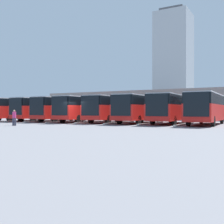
# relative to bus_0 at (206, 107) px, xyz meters

# --- Properties ---
(ground_plane) EXTENTS (600.00, 600.00, 0.00)m
(ground_plane) POSITION_rel_bus_0_xyz_m (13.41, 5.24, -1.83)
(ground_plane) COLOR slate
(bus_0) EXTENTS (2.74, 10.72, 3.27)m
(bus_0) POSITION_rel_bus_0_xyz_m (0.00, 0.00, 0.00)
(bus_0) COLOR red
(bus_0) RESTS_ON ground_plane
(curb_divider_0) EXTENTS (0.35, 7.68, 0.15)m
(curb_divider_0) POSITION_rel_bus_0_xyz_m (1.92, 1.58, -1.75)
(curb_divider_0) COLOR #9E9E99
(curb_divider_0) RESTS_ON ground_plane
(bus_1) EXTENTS (2.74, 10.72, 3.27)m
(bus_1) POSITION_rel_bus_0_xyz_m (3.83, -0.42, 0.00)
(bus_1) COLOR red
(bus_1) RESTS_ON ground_plane
(curb_divider_1) EXTENTS (0.35, 7.68, 0.15)m
(curb_divider_1) POSITION_rel_bus_0_xyz_m (5.75, 1.16, -1.75)
(curb_divider_1) COLOR #9E9E99
(curb_divider_1) RESTS_ON ground_plane
(bus_2) EXTENTS (2.74, 10.72, 3.27)m
(bus_2) POSITION_rel_bus_0_xyz_m (7.66, -0.25, 0.00)
(bus_2) COLOR red
(bus_2) RESTS_ON ground_plane
(curb_divider_2) EXTENTS (0.35, 7.68, 0.15)m
(curb_divider_2) POSITION_rel_bus_0_xyz_m (9.58, 1.33, -1.75)
(curb_divider_2) COLOR #9E9E99
(curb_divider_2) RESTS_ON ground_plane
(bus_3) EXTENTS (2.74, 10.72, 3.27)m
(bus_3) POSITION_rel_bus_0_xyz_m (11.49, -0.37, 0.00)
(bus_3) COLOR red
(bus_3) RESTS_ON ground_plane
(curb_divider_3) EXTENTS (0.35, 7.68, 0.15)m
(curb_divider_3) POSITION_rel_bus_0_xyz_m (13.41, 1.21, -1.75)
(curb_divider_3) COLOR #9E9E99
(curb_divider_3) RESTS_ON ground_plane
(bus_4) EXTENTS (2.74, 10.72, 3.27)m
(bus_4) POSITION_rel_bus_0_xyz_m (15.32, 0.16, 0.00)
(bus_4) COLOR red
(bus_4) RESTS_ON ground_plane
(curb_divider_4) EXTENTS (0.35, 7.68, 0.15)m
(curb_divider_4) POSITION_rel_bus_0_xyz_m (17.24, 1.74, -1.75)
(curb_divider_4) COLOR #9E9E99
(curb_divider_4) RESTS_ON ground_plane
(bus_5) EXTENTS (2.74, 10.72, 3.27)m
(bus_5) POSITION_rel_bus_0_xyz_m (19.16, -0.14, 0.00)
(bus_5) COLOR red
(bus_5) RESTS_ON ground_plane
(curb_divider_5) EXTENTS (0.35, 7.68, 0.15)m
(curb_divider_5) POSITION_rel_bus_0_xyz_m (21.07, 1.44, -1.75)
(curb_divider_5) COLOR #9E9E99
(curb_divider_5) RESTS_ON ground_plane
(bus_6) EXTENTS (2.74, 10.72, 3.27)m
(bus_6) POSITION_rel_bus_0_xyz_m (22.99, -0.30, 0.00)
(bus_6) COLOR red
(bus_6) RESTS_ON ground_plane
(curb_divider_6) EXTENTS (0.35, 7.68, 0.15)m
(curb_divider_6) POSITION_rel_bus_0_xyz_m (24.90, 1.28, -1.75)
(curb_divider_6) COLOR #9E9E99
(curb_divider_6) RESTS_ON ground_plane
(bus_7) EXTENTS (2.74, 10.72, 3.27)m
(bus_7) POSITION_rel_bus_0_xyz_m (26.82, 0.31, 0.00)
(bus_7) COLOR red
(bus_7) RESTS_ON ground_plane
(pedestrian) EXTENTS (0.49, 0.49, 1.57)m
(pedestrian) POSITION_rel_bus_0_xyz_m (16.31, 11.11, -0.98)
(pedestrian) COLOR #38384C
(pedestrian) RESTS_ON ground_plane
(station_building) EXTENTS (39.97, 13.71, 5.02)m
(station_building) POSITION_rel_bus_0_xyz_m (13.41, -18.89, 0.71)
(station_building) COLOR gray
(station_building) RESTS_ON ground_plane
(office_tower) EXTENTS (21.32, 21.32, 66.72)m
(office_tower) POSITION_rel_bus_0_xyz_m (47.19, -147.28, 30.93)
(office_tower) COLOR #ADB2B7
(office_tower) RESTS_ON ground_plane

